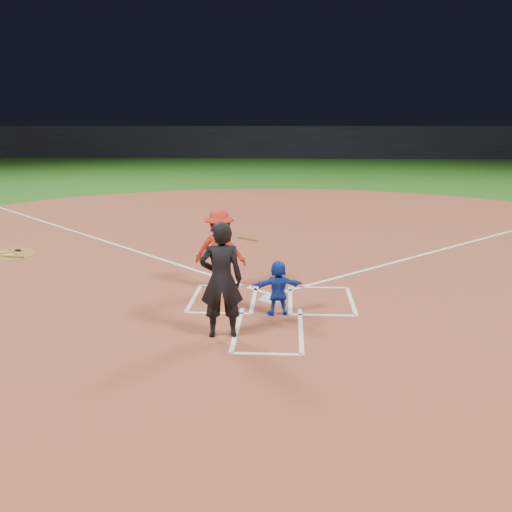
# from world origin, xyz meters

# --- Properties ---
(ground) EXTENTS (120.00, 120.00, 0.00)m
(ground) POSITION_xyz_m (0.00, 0.00, 0.00)
(ground) COLOR #1B4E13
(ground) RESTS_ON ground
(home_plate_dirt) EXTENTS (28.00, 28.00, 0.01)m
(home_plate_dirt) POSITION_xyz_m (0.00, 6.00, 0.01)
(home_plate_dirt) COLOR brown
(home_plate_dirt) RESTS_ON ground
(stadium_wall_far) EXTENTS (80.00, 1.20, 3.20)m
(stadium_wall_far) POSITION_xyz_m (0.00, 48.00, 1.60)
(stadium_wall_far) COLOR black
(stadium_wall_far) RESTS_ON ground
(home_plate) EXTENTS (0.60, 0.60, 0.02)m
(home_plate) POSITION_xyz_m (0.00, 0.00, 0.02)
(home_plate) COLOR silver
(home_plate) RESTS_ON home_plate_dirt
(on_deck_circle) EXTENTS (1.70, 1.70, 0.01)m
(on_deck_circle) POSITION_xyz_m (-7.38, 3.58, 0.02)
(on_deck_circle) COLOR brown
(on_deck_circle) RESTS_ON home_plate_dirt
(on_deck_logo) EXTENTS (0.80, 0.80, 0.00)m
(on_deck_logo) POSITION_xyz_m (-7.38, 3.58, 0.02)
(on_deck_logo) COLOR yellow
(on_deck_logo) RESTS_ON on_deck_circle
(on_deck_bat_a) EXTENTS (0.56, 0.71, 0.06)m
(on_deck_bat_a) POSITION_xyz_m (-7.23, 3.83, 0.05)
(on_deck_bat_a) COLOR olive
(on_deck_bat_a) RESTS_ON on_deck_circle
(on_deck_bat_c) EXTENTS (0.84, 0.17, 0.06)m
(on_deck_bat_c) POSITION_xyz_m (-7.08, 3.28, 0.05)
(on_deck_bat_c) COLOR olive
(on_deck_bat_c) RESTS_ON on_deck_circle
(bat_weight_donut) EXTENTS (0.19, 0.19, 0.05)m
(bat_weight_donut) POSITION_xyz_m (-7.18, 3.98, 0.05)
(bat_weight_donut) COLOR black
(bat_weight_donut) RESTS_ON on_deck_circle
(catcher) EXTENTS (0.99, 0.49, 1.03)m
(catcher) POSITION_xyz_m (0.14, -0.91, 0.53)
(catcher) COLOR #1533AC
(catcher) RESTS_ON home_plate_dirt
(umpire) EXTENTS (0.76, 0.55, 1.94)m
(umpire) POSITION_xyz_m (-0.77, -2.07, 0.98)
(umpire) COLOR black
(umpire) RESTS_ON home_plate_dirt
(chalk_markings) EXTENTS (28.35, 17.32, 0.01)m
(chalk_markings) POSITION_xyz_m (0.00, 5.29, 0.01)
(chalk_markings) COLOR white
(chalk_markings) RESTS_ON home_plate_dirt
(batter_at_plate) EXTENTS (1.43, 0.94, 1.71)m
(batter_at_plate) POSITION_xyz_m (-1.13, 0.67, 0.87)
(batter_at_plate) COLOR red
(batter_at_plate) RESTS_ON home_plate_dirt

